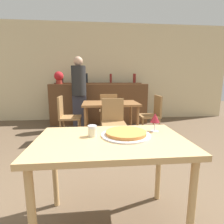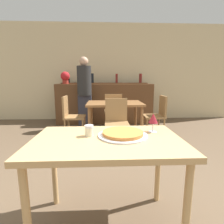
# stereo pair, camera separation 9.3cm
# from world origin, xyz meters

# --- Properties ---
(wall_back) EXTENTS (8.00, 0.05, 2.80)m
(wall_back) POSITION_xyz_m (0.00, 4.10, 1.40)
(wall_back) COLOR beige
(wall_back) RESTS_ON ground_plane
(dining_table_near) EXTENTS (1.12, 0.72, 0.76)m
(dining_table_near) POSITION_xyz_m (0.00, 0.00, 0.67)
(dining_table_near) COLOR tan
(dining_table_near) RESTS_ON ground_plane
(dining_table_far) EXTENTS (1.09, 0.75, 0.75)m
(dining_table_far) POSITION_xyz_m (0.19, 2.18, 0.66)
(dining_table_far) COLOR brown
(dining_table_far) RESTS_ON ground_plane
(bar_counter) EXTENTS (2.60, 0.56, 1.08)m
(bar_counter) POSITION_xyz_m (0.00, 3.59, 0.54)
(bar_counter) COLOR brown
(bar_counter) RESTS_ON ground_plane
(bar_back_shelf) EXTENTS (2.39, 0.24, 0.29)m
(bar_back_shelf) POSITION_xyz_m (-0.02, 3.73, 1.13)
(bar_back_shelf) COLOR brown
(bar_back_shelf) RESTS_ON bar_counter
(chair_far_side_front) EXTENTS (0.40, 0.40, 0.88)m
(chair_far_side_front) POSITION_xyz_m (0.19, 1.63, 0.52)
(chair_far_side_front) COLOR olive
(chair_far_side_front) RESTS_ON ground_plane
(chair_far_side_back) EXTENTS (0.40, 0.40, 0.88)m
(chair_far_side_back) POSITION_xyz_m (0.19, 2.73, 0.52)
(chair_far_side_back) COLOR olive
(chair_far_side_back) RESTS_ON ground_plane
(chair_far_side_left) EXTENTS (0.40, 0.40, 0.88)m
(chair_far_side_left) POSITION_xyz_m (-0.68, 2.18, 0.52)
(chair_far_side_left) COLOR olive
(chair_far_side_left) RESTS_ON ground_plane
(chair_far_side_right) EXTENTS (0.40, 0.40, 0.88)m
(chair_far_side_right) POSITION_xyz_m (1.06, 2.18, 0.52)
(chair_far_side_right) COLOR olive
(chair_far_side_right) RESTS_ON ground_plane
(pizza_tray) EXTENTS (0.39, 0.39, 0.04)m
(pizza_tray) POSITION_xyz_m (0.12, 0.05, 0.77)
(pizza_tray) COLOR silver
(pizza_tray) RESTS_ON dining_table_near
(cheese_shaker) EXTENTS (0.07, 0.07, 0.09)m
(cheese_shaker) POSITION_xyz_m (-0.14, 0.07, 0.80)
(cheese_shaker) COLOR beige
(cheese_shaker) RESTS_ON dining_table_near
(person_standing) EXTENTS (0.34, 0.34, 1.73)m
(person_standing) POSITION_xyz_m (-0.49, 3.01, 0.94)
(person_standing) COLOR #2D2D38
(person_standing) RESTS_ON ground_plane
(wine_glass) EXTENTS (0.08, 0.08, 0.16)m
(wine_glass) POSITION_xyz_m (0.39, 0.15, 0.87)
(wine_glass) COLOR silver
(wine_glass) RESTS_ON dining_table_near
(potted_plant) EXTENTS (0.24, 0.24, 0.33)m
(potted_plant) POSITION_xyz_m (-1.05, 3.54, 1.26)
(potted_plant) COLOR maroon
(potted_plant) RESTS_ON bar_counter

